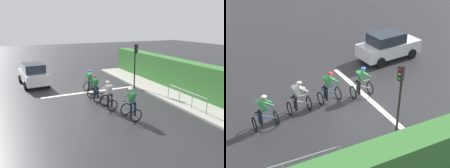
{
  "view_description": "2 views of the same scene",
  "coord_description": "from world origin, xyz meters",
  "views": [
    {
      "loc": [
        5.23,
        15.19,
        4.86
      ],
      "look_at": [
        -1.0,
        1.52,
        0.88
      ],
      "focal_mm": 37.06,
      "sensor_mm": 36.0,
      "label": 1
    },
    {
      "loc": [
        -12.84,
        8.03,
        9.03
      ],
      "look_at": [
        -0.13,
        1.58,
        1.2
      ],
      "focal_mm": 53.67,
      "sensor_mm": 36.0,
      "label": 2
    }
  ],
  "objects": [
    {
      "name": "cyclist_fourth",
      "position": [
        0.1,
        0.12,
        0.8
      ],
      "size": [
        0.69,
        1.09,
        1.66
      ],
      "color": "black",
      "rests_on": "ground"
    },
    {
      "name": "cyclist_second",
      "position": [
        0.15,
        3.56,
        0.8
      ],
      "size": [
        0.71,
        1.1,
        1.66
      ],
      "color": "black",
      "rests_on": "ground"
    },
    {
      "name": "pedestrian_railing_kerbside",
      "position": [
        -4.1,
        5.2,
        0.78
      ],
      "size": [
        0.14,
        3.36,
        1.03
      ],
      "color": "#999EA3",
      "rests_on": "ground"
    },
    {
      "name": "traffic_light_near_crossing",
      "position": [
        -3.42,
        0.41,
        2.22
      ],
      "size": [
        0.26,
        0.3,
        3.34
      ],
      "color": "black",
      "rests_on": "ground"
    },
    {
      "name": "hedge_wall",
      "position": [
        -6.2,
        2.0,
        1.13
      ],
      "size": [
        1.1,
        18.03,
        2.25
      ],
      "primitive_type": "cube",
      "color": "#387533",
      "rests_on": "ground"
    },
    {
      "name": "cyclist_lead",
      "position": [
        -0.34,
        5.38,
        0.8
      ],
      "size": [
        0.72,
        1.11,
        1.66
      ],
      "color": "black",
      "rests_on": "ground"
    },
    {
      "name": "sidewalk_kerb",
      "position": [
        -5.0,
        2.0,
        0.06
      ],
      "size": [
        2.8,
        18.03,
        0.12
      ],
      "primitive_type": "cube",
      "color": "#ADA89E",
      "rests_on": "ground"
    },
    {
      "name": "road_marking_stop_line",
      "position": [
        0.0,
        -0.11,
        0.0
      ],
      "size": [
        7.0,
        0.3,
        0.01
      ],
      "primitive_type": "cube",
      "color": "silver",
      "rests_on": "ground"
    },
    {
      "name": "ground_plane",
      "position": [
        0.0,
        0.0,
        0.0
      ],
      "size": [
        80.0,
        80.0,
        0.0
      ],
      "primitive_type": "plane",
      "color": "#28282B"
    },
    {
      "name": "stone_wall_low",
      "position": [
        -5.9,
        2.0,
        0.26
      ],
      "size": [
        0.44,
        18.03,
        0.52
      ],
      "primitive_type": "cube",
      "color": "gray",
      "rests_on": "ground"
    },
    {
      "name": "cyclist_mid",
      "position": [
        0.35,
        1.86,
        0.8
      ],
      "size": [
        0.74,
        1.12,
        1.66
      ],
      "color": "black",
      "rests_on": "ground"
    },
    {
      "name": "car_white",
      "position": [
        3.48,
        -3.85,
        0.87
      ],
      "size": [
        2.15,
        4.23,
        1.76
      ],
      "color": "silver",
      "rests_on": "ground"
    }
  ]
}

